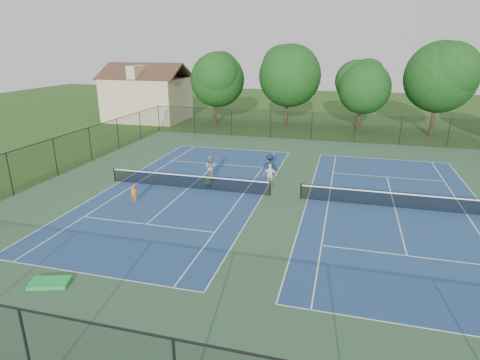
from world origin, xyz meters
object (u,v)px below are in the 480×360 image
(tree_back_b, at_px, (288,72))
(ball_crate, at_px, (208,186))
(tree_back_a, at_px, (214,77))
(bystander_a, at_px, (270,175))
(tree_back_c, at_px, (362,84))
(instructor, at_px, (210,168))
(bystander_b, at_px, (270,166))
(ball_hopper, at_px, (208,181))
(child_player, at_px, (134,194))
(clapboard_house, at_px, (147,97))
(tree_back_d, at_px, (440,74))

(tree_back_b, height_order, ball_crate, tree_back_b)
(tree_back_a, height_order, bystander_a, tree_back_a)
(tree_back_a, bearing_deg, tree_back_c, 3.18)
(instructor, relative_size, bystander_b, 0.99)
(ball_hopper, bearing_deg, tree_back_b, 86.21)
(tree_back_c, height_order, instructor, tree_back_c)
(tree_back_c, distance_m, ball_hopper, 27.17)
(tree_back_b, distance_m, tree_back_c, 9.12)
(tree_back_b, distance_m, child_player, 30.52)
(clapboard_house, distance_m, ball_hopper, 30.09)
(clapboard_house, height_order, bystander_a, clapboard_house)
(tree_back_d, relative_size, instructor, 5.62)
(clapboard_house, relative_size, ball_hopper, 26.44)
(tree_back_c, bearing_deg, instructor, -116.22)
(clapboard_house, xyz_separation_m, ball_hopper, (17.31, -24.48, -2.61))
(tree_back_d, bearing_deg, tree_back_c, 172.87)
(tree_back_d, relative_size, ball_crate, 27.25)
(child_player, bearing_deg, bystander_a, 35.43)
(child_player, bearing_deg, clapboard_house, 116.89)
(tree_back_b, relative_size, ball_crate, 26.37)
(instructor, relative_size, ball_hopper, 4.52)
(bystander_b, bearing_deg, tree_back_a, -48.54)
(tree_back_c, distance_m, clapboard_house, 28.10)
(instructor, xyz_separation_m, bystander_b, (4.30, 1.56, 0.01))
(tree_back_a, xyz_separation_m, bystander_a, (11.57, -22.02, -5.20))
(instructor, bearing_deg, tree_back_a, -58.84)
(ball_hopper, bearing_deg, tree_back_c, 66.41)
(child_player, height_order, instructor, instructor)
(tree_back_c, distance_m, bystander_a, 24.34)
(tree_back_d, bearing_deg, clapboard_house, 178.41)
(tree_back_d, relative_size, bystander_b, 5.55)
(instructor, distance_m, ball_crate, 2.07)
(tree_back_b, bearing_deg, instructor, -95.17)
(bystander_a, bearing_deg, tree_back_b, -87.25)
(tree_back_a, distance_m, bystander_a, 25.41)
(bystander_b, height_order, ball_crate, bystander_b)
(child_player, distance_m, bystander_b, 10.59)
(tree_back_a, distance_m, instructor, 23.24)
(tree_back_d, relative_size, clapboard_house, 0.96)
(bystander_b, relative_size, ball_hopper, 4.57)
(ball_crate, height_order, ball_hopper, ball_hopper)
(tree_back_a, xyz_separation_m, child_player, (3.57, -27.42, -5.47))
(tree_back_d, height_order, bystander_b, tree_back_d)
(tree_back_b, bearing_deg, child_player, -100.45)
(tree_back_d, relative_size, child_player, 9.16)
(clapboard_house, bearing_deg, bystander_a, -46.86)
(clapboard_house, bearing_deg, tree_back_c, 0.00)
(tree_back_d, height_order, ball_crate, tree_back_d)
(child_player, height_order, ball_crate, child_player)
(tree_back_b, distance_m, tree_back_d, 17.12)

